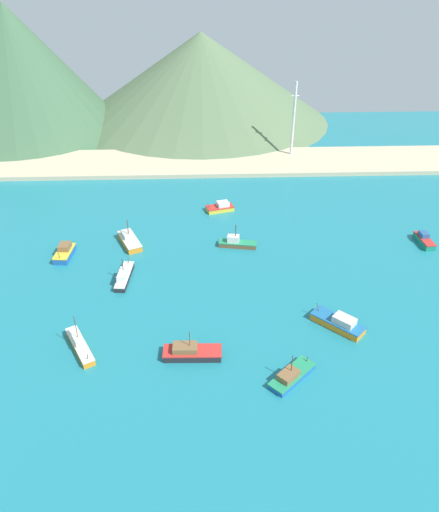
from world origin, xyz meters
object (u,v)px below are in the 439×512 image
at_px(fishing_boat_0, 65,252).
at_px(fishing_boat_10, 221,207).
at_px(fishing_boat_9, 237,243).
at_px(radio_tower, 293,120).
at_px(fishing_boat_5, 424,240).
at_px(fishing_boat_8, 79,344).
at_px(fishing_boat_3, 124,276).
at_px(fishing_boat_1, 339,323).
at_px(fishing_boat_6, 291,376).
at_px(fishing_boat_11, 191,352).
at_px(fishing_boat_2, 129,240).

relative_size(fishing_boat_0, fishing_boat_10, 0.96).
xyz_separation_m(fishing_boat_9, radio_tower, (20.70, 54.12, 10.96)).
xyz_separation_m(fishing_boat_5, radio_tower, (-21.22, 54.40, 10.95)).
bearing_deg(fishing_boat_10, fishing_boat_8, -116.86).
bearing_deg(fishing_boat_3, radio_tower, 56.51).
bearing_deg(fishing_boat_0, fishing_boat_10, 31.17).
xyz_separation_m(fishing_boat_1, fishing_boat_5, (26.03, 27.80, -0.07)).
height_order(fishing_boat_3, fishing_boat_6, fishing_boat_3).
distance_m(fishing_boat_0, fishing_boat_1, 58.64).
height_order(fishing_boat_0, fishing_boat_9, fishing_boat_9).
bearing_deg(fishing_boat_11, fishing_boat_9, 74.25).
xyz_separation_m(fishing_boat_5, fishing_boat_10, (-44.81, 18.08, -0.06)).
relative_size(fishing_boat_3, fishing_boat_5, 1.39).
bearing_deg(fishing_boat_1, fishing_boat_6, -130.68).
relative_size(fishing_boat_2, fishing_boat_6, 1.14).
relative_size(fishing_boat_6, fishing_boat_8, 0.86).
distance_m(fishing_boat_3, radio_tower, 80.34).
distance_m(fishing_boat_5, fishing_boat_6, 53.74).
relative_size(fishing_boat_2, fishing_boat_5, 1.34).
distance_m(fishing_boat_3, fishing_boat_9, 26.26).
xyz_separation_m(fishing_boat_10, radio_tower, (23.59, 36.32, 11.01)).
relative_size(fishing_boat_1, fishing_boat_8, 0.95).
bearing_deg(fishing_boat_0, fishing_boat_6, -40.97).
distance_m(fishing_boat_9, fishing_boat_11, 35.73).
xyz_separation_m(fishing_boat_0, fishing_boat_10, (34.16, 20.66, -0.18)).
height_order(fishing_boat_1, fishing_boat_2, fishing_boat_2).
height_order(fishing_boat_0, radio_tower, radio_tower).
relative_size(fishing_boat_2, fishing_boat_10, 1.27).
bearing_deg(fishing_boat_10, fishing_boat_1, -67.74).
relative_size(fishing_boat_1, fishing_boat_5, 1.30).
xyz_separation_m(fishing_boat_8, radio_tower, (48.76, 86.03, 10.93)).
xyz_separation_m(fishing_boat_8, fishing_boat_9, (28.06, 31.90, -0.03)).
height_order(fishing_boat_1, fishing_boat_3, fishing_boat_3).
bearing_deg(fishing_boat_5, fishing_boat_2, 178.06).
bearing_deg(fishing_boat_2, fishing_boat_3, -87.52).
bearing_deg(fishing_boat_0, fishing_boat_1, -25.48).
xyz_separation_m(fishing_boat_3, fishing_boat_9, (23.22, 12.26, -0.05)).
relative_size(fishing_boat_1, radio_tower, 0.39).
bearing_deg(radio_tower, fishing_boat_1, -93.35).
xyz_separation_m(fishing_boat_2, fishing_boat_9, (23.84, -1.95, -0.07)).
height_order(fishing_boat_3, fishing_boat_9, fishing_boat_9).
distance_m(fishing_boat_8, fishing_boat_11, 18.53).
relative_size(fishing_boat_5, radio_tower, 0.30).
xyz_separation_m(fishing_boat_1, fishing_boat_9, (-15.89, 28.08, -0.08)).
bearing_deg(fishing_boat_0, fishing_boat_3, -34.23).
xyz_separation_m(fishing_boat_5, fishing_boat_8, (-69.98, -31.62, 0.02)).
relative_size(fishing_boat_9, radio_tower, 0.37).
distance_m(fishing_boat_8, fishing_boat_9, 42.49).
bearing_deg(fishing_boat_1, fishing_boat_8, -175.03).
distance_m(fishing_boat_2, fishing_boat_9, 23.92).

